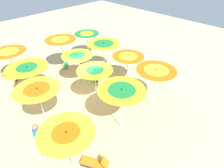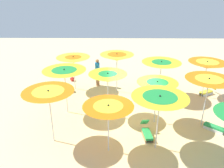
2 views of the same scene
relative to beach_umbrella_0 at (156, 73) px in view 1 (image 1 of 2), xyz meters
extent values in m
cube|color=beige|center=(-2.12, 3.63, -2.28)|extent=(37.73, 37.73, 0.04)
cylinder|color=silver|center=(0.00, 0.00, -1.13)|extent=(0.05, 0.05, 2.25)
cone|color=orange|center=(0.00, 0.00, -0.01)|extent=(2.10, 2.10, 0.33)
cone|color=yellow|center=(0.00, 0.00, 0.06)|extent=(1.28, 1.28, 0.20)
sphere|color=black|center=(0.00, 0.00, 0.18)|extent=(0.07, 0.07, 0.07)
cylinder|color=silver|center=(0.62, 2.42, -1.30)|extent=(0.05, 0.05, 1.93)
cone|color=orange|center=(0.62, 2.42, -0.33)|extent=(1.98, 1.98, 0.36)
cone|color=yellow|center=(0.62, 2.42, -0.25)|extent=(1.15, 1.15, 0.21)
sphere|color=black|center=(0.62, 2.42, -0.12)|extent=(0.07, 0.07, 0.07)
cylinder|color=silver|center=(0.41, 4.40, -1.14)|extent=(0.05, 0.05, 2.24)
cone|color=yellow|center=(0.41, 4.40, -0.02)|extent=(2.21, 2.21, 0.34)
cone|color=#1E8C38|center=(0.41, 4.40, 0.05)|extent=(1.34, 1.34, 0.21)
sphere|color=black|center=(0.41, 4.40, 0.18)|extent=(0.07, 0.07, 0.07)
cylinder|color=silver|center=(1.21, 7.19, -1.28)|extent=(0.05, 0.05, 1.96)
cone|color=#1E8C38|center=(1.21, 7.19, -0.30)|extent=(1.94, 1.94, 0.33)
cone|color=yellow|center=(1.21, 7.19, -0.22)|extent=(1.05, 1.05, 0.18)
sphere|color=black|center=(1.21, 7.19, -0.10)|extent=(0.07, 0.07, 0.07)
cylinder|color=silver|center=(-2.50, 0.14, -1.14)|extent=(0.05, 0.05, 2.24)
cone|color=yellow|center=(-2.50, 0.14, -0.02)|extent=(2.19, 2.19, 0.35)
cone|color=#1E8C38|center=(-2.50, 0.14, 0.06)|extent=(1.26, 1.26, 0.20)
sphere|color=black|center=(-2.50, 0.14, 0.19)|extent=(0.07, 0.07, 0.07)
cylinder|color=silver|center=(-2.16, 2.33, -1.19)|extent=(0.05, 0.05, 2.14)
cone|color=yellow|center=(-2.16, 2.33, -0.12)|extent=(1.91, 1.91, 0.43)
cone|color=#1E8C38|center=(-2.16, 2.33, -0.01)|extent=(0.93, 0.93, 0.21)
sphere|color=black|center=(-2.16, 2.33, 0.12)|extent=(0.07, 0.07, 0.07)
cylinder|color=silver|center=(-1.58, 4.66, -1.25)|extent=(0.05, 0.05, 2.01)
cone|color=yellow|center=(-1.58, 4.66, -0.25)|extent=(1.94, 1.94, 0.31)
cone|color=#1E8C38|center=(-1.58, 4.66, -0.17)|extent=(1.02, 1.02, 0.16)
sphere|color=black|center=(-1.58, 4.66, -0.06)|extent=(0.07, 0.07, 0.07)
cylinder|color=silver|center=(-1.27, 6.90, -1.13)|extent=(0.05, 0.05, 2.26)
cone|color=orange|center=(-1.27, 6.90, 0.00)|extent=(2.13, 2.13, 0.40)
cone|color=yellow|center=(-1.27, 6.90, 0.09)|extent=(1.23, 1.23, 0.23)
sphere|color=black|center=(-1.27, 6.90, 0.23)|extent=(0.07, 0.07, 0.07)
cylinder|color=silver|center=(-5.51, 0.06, -1.27)|extent=(0.05, 0.05, 1.99)
cone|color=yellow|center=(-5.51, 0.06, -0.27)|extent=(2.11, 2.11, 0.38)
cone|color=orange|center=(-5.51, 0.06, -0.17)|extent=(1.04, 1.04, 0.19)
sphere|color=black|center=(-5.51, 0.06, -0.05)|extent=(0.07, 0.07, 0.07)
cylinder|color=silver|center=(-5.14, 2.79, -1.12)|extent=(0.05, 0.05, 2.27)
cone|color=yellow|center=(-5.14, 2.79, 0.01)|extent=(2.06, 2.06, 0.40)
cone|color=orange|center=(-5.14, 2.79, 0.10)|extent=(1.16, 1.16, 0.22)
sphere|color=black|center=(-5.14, 2.79, 0.24)|extent=(0.07, 0.07, 0.07)
cylinder|color=silver|center=(-4.46, 5.37, -1.24)|extent=(0.05, 0.05, 2.03)
cone|color=yellow|center=(-4.46, 5.37, -0.23)|extent=(2.28, 2.28, 0.36)
cone|color=#1E8C38|center=(-4.46, 5.37, -0.13)|extent=(1.14, 1.14, 0.18)
sphere|color=black|center=(-4.46, 5.37, -0.02)|extent=(0.07, 0.07, 0.07)
cylinder|color=silver|center=(-4.42, 8.01, -1.23)|extent=(0.05, 0.05, 2.05)
cone|color=orange|center=(-4.42, 8.01, -0.21)|extent=(2.16, 2.16, 0.40)
cone|color=yellow|center=(-4.42, 8.01, -0.12)|extent=(1.27, 1.27, 0.23)
sphere|color=black|center=(-4.42, 8.01, 0.02)|extent=(0.07, 0.07, 0.07)
cube|color=silver|center=(-4.60, 8.45, -2.19)|extent=(0.44, 0.75, 0.14)
cube|color=silver|center=(-4.88, 8.29, -2.19)|extent=(0.44, 0.75, 0.14)
cube|color=yellow|center=(-4.74, 8.37, -2.07)|extent=(0.69, 0.89, 0.10)
cube|color=yellow|center=(-5.01, 8.86, -1.82)|extent=(0.43, 0.43, 0.42)
cube|color=olive|center=(-4.06, 5.04, -2.19)|extent=(0.77, 0.35, 0.14)
cube|color=olive|center=(-3.93, 5.36, -2.19)|extent=(0.77, 0.35, 0.14)
cube|color=green|center=(-4.00, 5.20, -2.07)|extent=(0.89, 0.64, 0.10)
cube|color=green|center=(-3.50, 4.99, -1.80)|extent=(0.42, 0.44, 0.46)
cube|color=silver|center=(-0.78, 7.27, -2.19)|extent=(0.64, 0.72, 0.14)
cube|color=silver|center=(-0.99, 7.46, -2.19)|extent=(0.64, 0.72, 0.14)
cube|color=green|center=(-0.88, 7.36, -2.07)|extent=(0.82, 0.88, 0.10)
cube|color=green|center=(-0.46, 7.85, -1.83)|extent=(0.48, 0.49, 0.42)
cube|color=#333338|center=(-5.04, -0.53, -2.19)|extent=(0.48, 0.85, 0.14)
cube|color=#333338|center=(-4.73, -0.37, -2.19)|extent=(0.48, 0.85, 0.14)
cube|color=orange|center=(-4.89, -0.45, -2.07)|extent=(0.75, 1.00, 0.10)
cube|color=orange|center=(-4.61, -0.97, -1.82)|extent=(0.44, 0.40, 0.42)
cube|color=olive|center=(-0.29, 4.31, -2.19)|extent=(0.84, 0.13, 0.14)
cube|color=olive|center=(-0.26, 3.98, -2.19)|extent=(0.84, 0.13, 0.14)
cube|color=green|center=(-0.27, 4.15, -2.07)|extent=(0.87, 0.42, 0.10)
cube|color=green|center=(-0.87, 4.08, -1.82)|extent=(0.43, 0.37, 0.44)
cylinder|color=#A3704C|center=(-6.06, 1.52, -1.82)|extent=(0.24, 0.24, 0.87)
cylinder|color=#1972BF|center=(-6.06, 1.52, -1.00)|extent=(0.30, 0.30, 0.76)
sphere|color=#A3704C|center=(-6.06, 1.52, -0.50)|extent=(0.24, 0.24, 0.24)
camera|label=1|loc=(-7.55, -4.27, 5.25)|focal=30.51mm
camera|label=2|loc=(8.34, 2.67, 4.10)|focal=37.08mm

